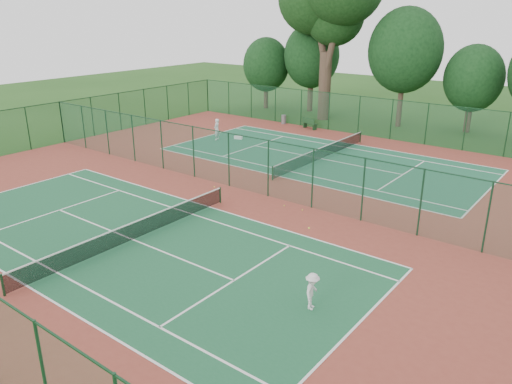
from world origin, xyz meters
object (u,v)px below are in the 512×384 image
player_near (312,291)px  bench (309,123)px  trash_bin (284,119)px  kit_bag (238,138)px  player_far (217,129)px

player_near → bench: bearing=16.8°
trash_bin → player_near: bearing=-53.6°
player_near → bench: 30.65m
trash_bin → bench: 3.26m
bench → trash_bin: bearing=-169.8°
player_near → trash_bin: player_near is taller
trash_bin → bench: (3.23, -0.41, 0.11)m
trash_bin → kit_bag: size_ratio=1.22×
player_near → kit_bag: 26.70m
player_far → trash_bin: size_ratio=2.10×
bench → player_far: bearing=-98.1°
player_near → player_far: size_ratio=0.80×
trash_bin → bench: size_ratio=0.49×
player_near → trash_bin: bearing=21.2°
player_far → bench: bearing=141.3°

